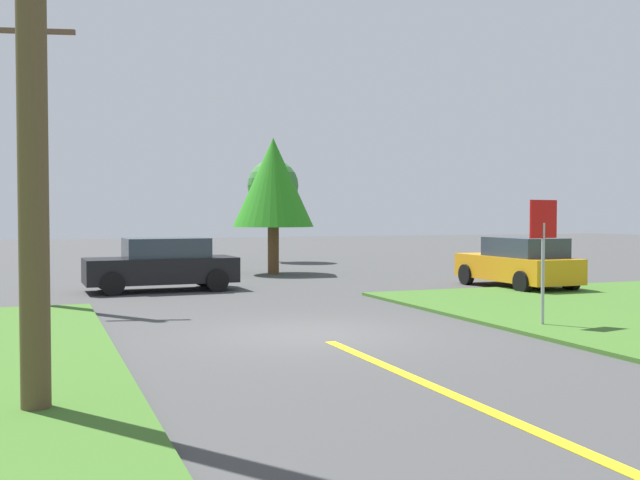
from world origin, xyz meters
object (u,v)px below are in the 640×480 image
utility_pole_near (31,33)px  pine_tree_center (273,183)px  utility_pole_mid (39,155)px  car_approaching_junction (162,264)px  oak_tree_left (273,187)px  stop_sign (543,237)px  car_on_crossroad (518,263)px

utility_pole_near → pine_tree_center: utility_pole_near is taller
utility_pole_near → utility_pole_mid: size_ratio=1.16×
car_approaching_junction → utility_pole_mid: size_ratio=0.61×
oak_tree_left → utility_pole_near: bearing=-113.0°
oak_tree_left → utility_pole_mid: bearing=-125.4°
car_approaching_junction → utility_pole_mid: (-3.49, -3.10, 3.02)m
stop_sign → car_approaching_junction: (-6.15, 10.32, -1.06)m
stop_sign → pine_tree_center: pine_tree_center is taller
car_on_crossroad → utility_pole_mid: 14.46m
stop_sign → utility_pole_mid: utility_pole_mid is taller
car_approaching_junction → oak_tree_left: 14.50m
car_approaching_junction → utility_pole_near: size_ratio=0.52×
stop_sign → pine_tree_center: size_ratio=0.49×
utility_pole_near → oak_tree_left: 28.05m
stop_sign → car_on_crossroad: stop_sign is taller
car_on_crossroad → oak_tree_left: 16.06m
car_approaching_junction → car_on_crossroad: bearing=161.5°
car_on_crossroad → pine_tree_center: (-5.56, 8.17, 2.77)m
car_approaching_junction → utility_pole_mid: 5.56m
stop_sign → utility_pole_near: utility_pole_near is taller
car_approaching_junction → pine_tree_center: (5.09, 4.89, 2.77)m
car_on_crossroad → pine_tree_center: size_ratio=0.85×
stop_sign → pine_tree_center: (-1.06, 15.21, 1.70)m
utility_pole_mid → oak_tree_left: (10.83, 15.26, -0.11)m
car_on_crossroad → pine_tree_center: 10.26m
oak_tree_left → pine_tree_center: (-2.25, -7.27, -0.14)m
car_approaching_junction → utility_pole_near: utility_pole_near is taller
car_on_crossroad → utility_pole_near: (-14.24, -10.38, 3.62)m
utility_pole_mid → stop_sign: bearing=-36.8°
stop_sign → car_approaching_junction: size_ratio=0.58×
car_approaching_junction → utility_pole_near: 14.58m
utility_pole_near → pine_tree_center: 20.50m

